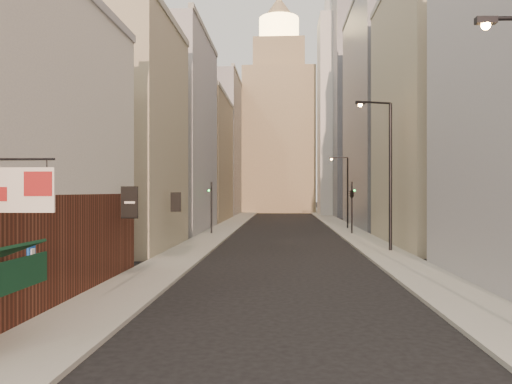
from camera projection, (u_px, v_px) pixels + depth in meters
name	position (u px, v px, depth m)	size (l,w,h in m)	color
sidewalk_left	(234.00, 223.00, 64.06)	(3.00, 140.00, 0.15)	#99988B
sidewalk_right	(336.00, 223.00, 63.35)	(3.00, 140.00, 0.15)	#99988B
left_bldg_beige	(116.00, 137.00, 35.39)	(8.00, 12.00, 16.00)	tan
left_bldg_grey	(168.00, 134.00, 51.37)	(8.00, 16.00, 20.00)	#9E9DA3
left_bldg_tan	(198.00, 160.00, 69.34)	(8.00, 18.00, 17.00)	#8E7C5C
left_bldg_wingrid	(217.00, 147.00, 89.31)	(8.00, 20.00, 24.00)	gray
right_bldg_beige	(442.00, 114.00, 38.08)	(8.00, 16.00, 20.00)	tan
right_bldg_wingrid	(388.00, 115.00, 58.04)	(8.00, 20.00, 26.00)	gray
highrise	(389.00, 66.00, 85.66)	(21.00, 23.00, 51.20)	gray
clock_tower	(279.00, 124.00, 100.68)	(14.00, 14.00, 44.90)	#8E7C5C
white_tower	(342.00, 108.00, 86.10)	(8.00, 8.00, 41.50)	silver
streetlamp_mid	(387.00, 167.00, 33.44)	(2.56, 1.03, 10.10)	black
streetlamp_far	(346.00, 188.00, 53.64)	(2.05, 0.23, 7.80)	black
traffic_light_left	(211.00, 200.00, 47.12)	(0.54, 0.43, 5.00)	black
traffic_light_right	(352.00, 194.00, 47.04)	(0.73, 0.73, 5.00)	black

